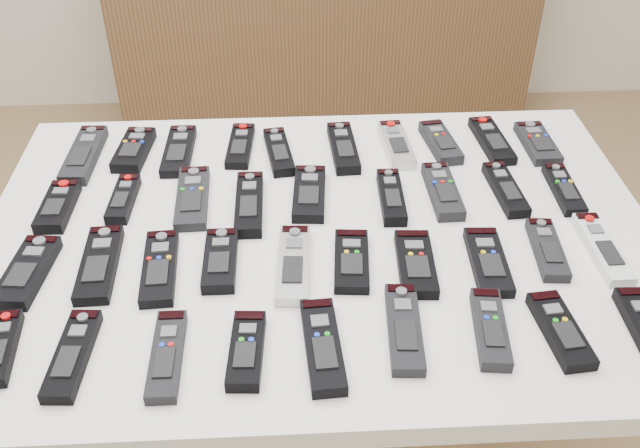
{
  "coord_description": "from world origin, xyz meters",
  "views": [
    {
      "loc": [
        0.08,
        -1.06,
        1.6
      ],
      "look_at": [
        0.13,
        -0.03,
        0.8
      ],
      "focal_mm": 40.0,
      "sensor_mm": 36.0,
      "label": 1
    }
  ],
  "objects_px": {
    "remote_10": "(58,206)",
    "remote_14": "(309,193)",
    "table": "(320,256)",
    "remote_32": "(246,350)",
    "remote_21": "(160,267)",
    "remote_33": "(323,346)",
    "remote_19": "(27,272)",
    "remote_24": "(352,261)",
    "remote_23": "(293,264)",
    "remote_7": "(440,142)",
    "remote_16": "(443,191)",
    "remote_36": "(560,330)",
    "remote_22": "(220,260)",
    "remote_17": "(505,189)",
    "remote_3": "(240,146)",
    "remote_27": "(547,249)",
    "remote_29": "(1,348)",
    "remote_2": "(179,151)",
    "remote_12": "(192,198)",
    "remote_31": "(167,355)",
    "remote_13": "(249,204)",
    "remote_4": "(279,152)",
    "remote_8": "(492,141)",
    "remote_20": "(99,264)",
    "remote_9": "(538,143)",
    "remote_6": "(396,145)",
    "remote_1": "(134,150)",
    "remote_30": "(73,355)",
    "remote_11": "(123,199)",
    "remote_5": "(343,148)",
    "remote_34": "(404,328)",
    "remote_0": "(84,155)",
    "remote_26": "(488,261)"
  },
  "relations": [
    {
      "from": "remote_10",
      "to": "remote_14",
      "type": "height_order",
      "value": "remote_10"
    },
    {
      "from": "table",
      "to": "remote_32",
      "type": "distance_m",
      "value": 0.33
    },
    {
      "from": "remote_21",
      "to": "remote_33",
      "type": "height_order",
      "value": "remote_33"
    },
    {
      "from": "remote_19",
      "to": "remote_24",
      "type": "height_order",
      "value": "remote_19"
    },
    {
      "from": "remote_19",
      "to": "remote_33",
      "type": "bearing_deg",
      "value": -15.46
    },
    {
      "from": "remote_23",
      "to": "remote_7",
      "type": "bearing_deg",
      "value": 53.16
    },
    {
      "from": "remote_16",
      "to": "remote_36",
      "type": "height_order",
      "value": "remote_16"
    },
    {
      "from": "remote_16",
      "to": "remote_22",
      "type": "bearing_deg",
      "value": -157.43
    },
    {
      "from": "remote_16",
      "to": "remote_17",
      "type": "distance_m",
      "value": 0.13
    },
    {
      "from": "remote_3",
      "to": "remote_27",
      "type": "relative_size",
      "value": 1.03
    },
    {
      "from": "remote_23",
      "to": "remote_29",
      "type": "xyz_separation_m",
      "value": [
        -0.45,
        -0.17,
        0.0
      ]
    },
    {
      "from": "remote_17",
      "to": "remote_29",
      "type": "relative_size",
      "value": 1.18
    },
    {
      "from": "remote_2",
      "to": "remote_16",
      "type": "xyz_separation_m",
      "value": [
        0.54,
        -0.18,
        0.0
      ]
    },
    {
      "from": "remote_12",
      "to": "remote_31",
      "type": "xyz_separation_m",
      "value": [
        -0.0,
        -0.41,
        0.0
      ]
    },
    {
      "from": "remote_13",
      "to": "remote_21",
      "type": "height_order",
      "value": "remote_13"
    },
    {
      "from": "remote_4",
      "to": "remote_32",
      "type": "relative_size",
      "value": 1.16
    },
    {
      "from": "remote_13",
      "to": "remote_36",
      "type": "bearing_deg",
      "value": -36.07
    },
    {
      "from": "remote_8",
      "to": "remote_20",
      "type": "relative_size",
      "value": 0.94
    },
    {
      "from": "remote_4",
      "to": "remote_23",
      "type": "xyz_separation_m",
      "value": [
        0.02,
        -0.37,
        -0.0
      ]
    },
    {
      "from": "remote_9",
      "to": "remote_22",
      "type": "distance_m",
      "value": 0.76
    },
    {
      "from": "remote_6",
      "to": "remote_32",
      "type": "xyz_separation_m",
      "value": [
        -0.31,
        -0.58,
        0.0
      ]
    },
    {
      "from": "remote_10",
      "to": "remote_16",
      "type": "relative_size",
      "value": 0.84
    },
    {
      "from": "remote_2",
      "to": "remote_21",
      "type": "bearing_deg",
      "value": -87.83
    },
    {
      "from": "remote_36",
      "to": "remote_6",
      "type": "bearing_deg",
      "value": 102.14
    },
    {
      "from": "remote_3",
      "to": "remote_20",
      "type": "bearing_deg",
      "value": -116.84
    },
    {
      "from": "remote_1",
      "to": "remote_31",
      "type": "relative_size",
      "value": 0.9
    },
    {
      "from": "remote_3",
      "to": "remote_23",
      "type": "xyz_separation_m",
      "value": [
        0.11,
        -0.4,
        0.0
      ]
    },
    {
      "from": "remote_4",
      "to": "remote_30",
      "type": "distance_m",
      "value": 0.64
    },
    {
      "from": "remote_1",
      "to": "remote_21",
      "type": "xyz_separation_m",
      "value": [
        0.1,
        -0.39,
        -0.0
      ]
    },
    {
      "from": "remote_4",
      "to": "remote_1",
      "type": "bearing_deg",
      "value": 168.02
    },
    {
      "from": "remote_1",
      "to": "remote_10",
      "type": "height_order",
      "value": "same"
    },
    {
      "from": "remote_10",
      "to": "remote_31",
      "type": "height_order",
      "value": "remote_10"
    },
    {
      "from": "remote_8",
      "to": "remote_14",
      "type": "distance_m",
      "value": 0.45
    },
    {
      "from": "remote_1",
      "to": "remote_13",
      "type": "xyz_separation_m",
      "value": [
        0.25,
        -0.21,
        0.0
      ]
    },
    {
      "from": "remote_27",
      "to": "remote_7",
      "type": "bearing_deg",
      "value": 112.9
    },
    {
      "from": "remote_27",
      "to": "remote_31",
      "type": "xyz_separation_m",
      "value": [
        -0.64,
        -0.22,
        0.0
      ]
    },
    {
      "from": "remote_2",
      "to": "remote_13",
      "type": "xyz_separation_m",
      "value": [
        0.16,
        -0.2,
        0.0
      ]
    },
    {
      "from": "table",
      "to": "remote_16",
      "type": "distance_m",
      "value": 0.28
    },
    {
      "from": "remote_11",
      "to": "remote_30",
      "type": "xyz_separation_m",
      "value": [
        -0.01,
        -0.4,
        0.0
      ]
    },
    {
      "from": "remote_14",
      "to": "remote_27",
      "type": "bearing_deg",
      "value": -20.67
    },
    {
      "from": "remote_6",
      "to": "remote_3",
      "type": "bearing_deg",
      "value": 173.59
    },
    {
      "from": "remote_20",
      "to": "remote_23",
      "type": "relative_size",
      "value": 0.98
    },
    {
      "from": "remote_5",
      "to": "remote_11",
      "type": "xyz_separation_m",
      "value": [
        -0.44,
        -0.17,
        -0.0
      ]
    },
    {
      "from": "remote_20",
      "to": "remote_31",
      "type": "relative_size",
      "value": 1.11
    },
    {
      "from": "remote_19",
      "to": "remote_34",
      "type": "height_order",
      "value": "remote_19"
    },
    {
      "from": "remote_0",
      "to": "remote_7",
      "type": "distance_m",
      "value": 0.76
    },
    {
      "from": "remote_34",
      "to": "table",
      "type": "bearing_deg",
      "value": 118.09
    },
    {
      "from": "remote_31",
      "to": "remote_10",
      "type": "bearing_deg",
      "value": 122.74
    },
    {
      "from": "remote_12",
      "to": "remote_17",
      "type": "xyz_separation_m",
      "value": [
        0.62,
        -0.0,
        0.0
      ]
    },
    {
      "from": "remote_1",
      "to": "remote_26",
      "type": "distance_m",
      "value": 0.78
    }
  ]
}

